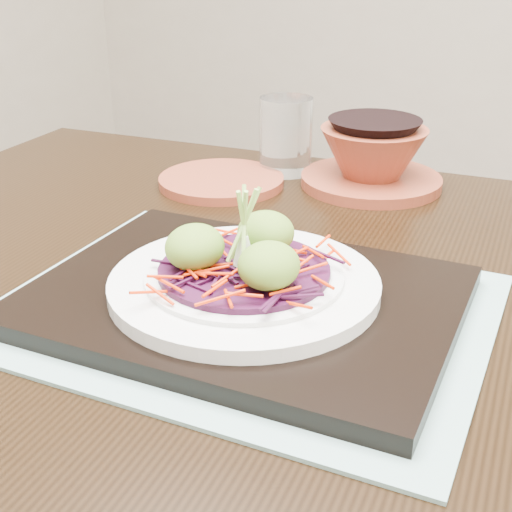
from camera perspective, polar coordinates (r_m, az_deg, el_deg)
The scene contains 11 objects.
dining_table at distance 0.74m, azimuth 4.02°, elevation -8.12°, with size 1.23×0.91×0.71m.
placemat at distance 0.63m, azimuth -0.93°, elevation -4.25°, with size 0.42×0.33×0.00m, color gray.
serving_tray at distance 0.63m, azimuth -0.94°, elevation -3.45°, with size 0.36×0.27×0.02m, color black.
white_plate at distance 0.62m, azimuth -0.95°, elevation -2.14°, with size 0.24×0.24×0.02m.
cabbage_bed at distance 0.61m, azimuth -0.95°, elevation -1.15°, with size 0.15×0.15×0.01m, color #350A29.
carrot_julienne at distance 0.61m, azimuth -0.96°, elevation -0.54°, with size 0.18×0.18×0.01m, color red, non-canonical shape.
guacamole_scoops at distance 0.60m, azimuth -1.00°, elevation 0.62°, with size 0.13×0.11×0.04m.
scallion_garnish at distance 0.60m, azimuth -0.98°, elevation 2.22°, with size 0.05×0.05×0.08m, color #95CE52, non-canonical shape.
terracotta_side_plate at distance 0.94m, azimuth -2.79°, elevation 6.03°, with size 0.16×0.16×0.01m, color maroon.
water_glass at distance 0.98m, azimuth 2.40°, elevation 9.62°, with size 0.07×0.07×0.10m, color white.
terracotta_bowl_set at distance 0.94m, azimuth 9.29°, elevation 7.56°, with size 0.23×0.23×0.08m.
Camera 1 is at (0.32, -0.56, 1.02)m, focal length 50.00 mm.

